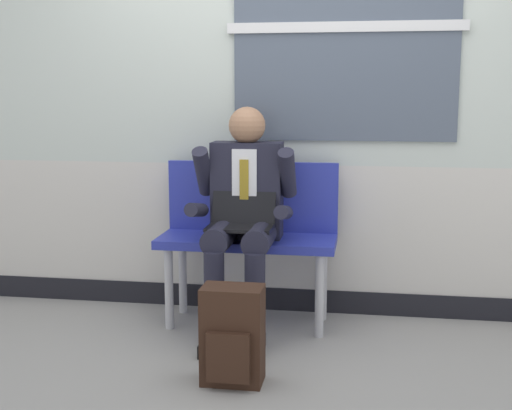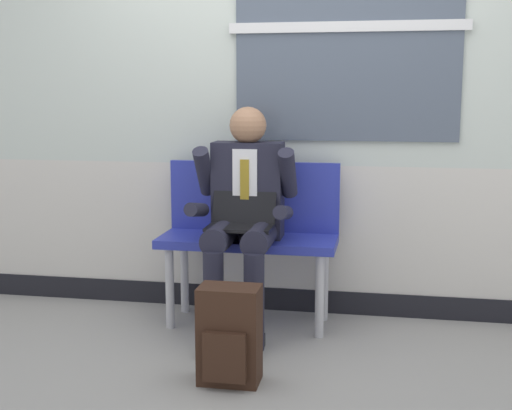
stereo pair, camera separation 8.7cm
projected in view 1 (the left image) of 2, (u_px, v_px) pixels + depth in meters
The scene contains 5 objects.
ground_plane at pixel (267, 346), 3.73m from camera, with size 18.00×18.00×0.00m, color gray.
station_wall at pixel (285, 65), 4.14m from camera, with size 5.51×0.16×3.05m.
bench_with_person at pixel (249, 228), 4.06m from camera, with size 1.03×0.42×0.95m.
person_seated at pixel (243, 213), 3.84m from camera, with size 0.57×0.70×1.28m.
backpack at pixel (232, 336), 3.22m from camera, with size 0.29×0.22×0.47m.
Camera 1 is at (0.51, -3.52, 1.37)m, focal length 48.25 mm.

